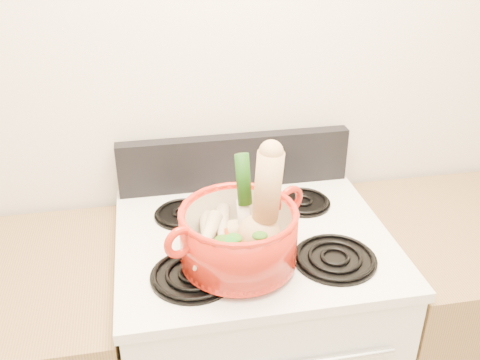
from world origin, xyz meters
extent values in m
cube|color=white|center=(0.00, 1.75, 1.30)|extent=(3.50, 0.02, 2.60)
cube|color=white|center=(0.00, 1.40, 0.46)|extent=(0.76, 0.65, 0.92)
cube|color=silver|center=(0.00, 1.40, 0.93)|extent=(0.78, 0.67, 0.03)
cube|color=black|center=(0.00, 1.70, 1.04)|extent=(0.76, 0.05, 0.18)
cylinder|color=black|center=(-0.19, 1.24, 0.96)|extent=(0.22, 0.22, 0.02)
cylinder|color=black|center=(0.19, 1.24, 0.96)|extent=(0.22, 0.22, 0.02)
cylinder|color=black|center=(-0.19, 1.54, 0.96)|extent=(0.17, 0.17, 0.02)
cylinder|color=black|center=(0.19, 1.54, 0.96)|extent=(0.17, 0.17, 0.02)
cylinder|color=#B31E0F|center=(-0.07, 1.27, 1.04)|extent=(0.40, 0.40, 0.15)
torus|color=#B31E0F|center=(-0.22, 1.20, 1.09)|extent=(0.08, 0.05, 0.08)
torus|color=#B31E0F|center=(0.09, 1.34, 1.09)|extent=(0.08, 0.05, 0.08)
cylinder|color=silver|center=(-0.04, 1.32, 1.12)|extent=(0.05, 0.10, 0.25)
ellipsoid|color=#D9B985|center=(-0.06, 1.33, 1.02)|extent=(0.09, 0.07, 0.05)
cone|color=#F0E7C3|center=(-0.14, 1.30, 1.02)|extent=(0.13, 0.20, 0.06)
cone|color=beige|center=(-0.15, 1.28, 1.03)|extent=(0.07, 0.22, 0.06)
cone|color=beige|center=(-0.10, 1.30, 1.04)|extent=(0.08, 0.21, 0.06)
cone|color=beige|center=(-0.15, 1.26, 1.04)|extent=(0.12, 0.20, 0.06)
cone|color=#C45D09|center=(-0.10, 1.23, 1.02)|extent=(0.04, 0.16, 0.04)
cone|color=#C25909|center=(-0.10, 1.21, 1.02)|extent=(0.07, 0.16, 0.05)
cone|color=#CD540A|center=(-0.07, 1.22, 1.03)|extent=(0.09, 0.15, 0.04)
cone|color=#D3530A|center=(-0.10, 1.21, 1.04)|extent=(0.09, 0.15, 0.04)
cone|color=#CA490A|center=(-0.10, 1.22, 1.04)|extent=(0.03, 0.15, 0.04)
camera|label=1|loc=(-0.27, 0.15, 1.82)|focal=40.00mm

